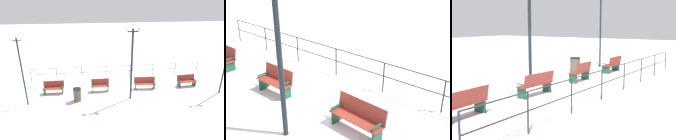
{
  "view_description": "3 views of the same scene",
  "coord_description": "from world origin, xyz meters",
  "views": [
    {
      "loc": [
        13.08,
        -2.48,
        6.87
      ],
      "look_at": [
        -0.82,
        -0.76,
        1.42
      ],
      "focal_mm": 30.4,
      "sensor_mm": 36.0,
      "label": 1
    },
    {
      "loc": [
        5.85,
        5.95,
        5.25
      ],
      "look_at": [
        -0.89,
        0.42,
        1.25
      ],
      "focal_mm": 49.15,
      "sensor_mm": 36.0,
      "label": 2
    },
    {
      "loc": [
        -7.59,
        11.66,
        2.83
      ],
      "look_at": [
        -0.91,
        1.0,
        0.97
      ],
      "focal_mm": 52.17,
      "sensor_mm": 36.0,
      "label": 3
    }
  ],
  "objects": [
    {
      "name": "waterfront_railing",
      "position": [
        -2.59,
        -0.0,
        0.76
      ],
      "size": [
        0.05,
        15.15,
        1.13
      ],
      "color": "#26282D",
      "rests_on": "ground"
    },
    {
      "name": "bench_second",
      "position": [
        -0.13,
        -1.76,
        0.48
      ],
      "size": [
        0.54,
        1.38,
        0.94
      ],
      "rotation": [
        0.0,
        0.0,
        -0.0
      ],
      "color": "maroon",
      "rests_on": "ground"
    },
    {
      "name": "bench_third",
      "position": [
        -0.14,
        1.77,
        0.48
      ],
      "size": [
        0.65,
        1.72,
        0.92
      ],
      "rotation": [
        0.0,
        0.0,
        -0.07
      ],
      "color": "maroon",
      "rests_on": "ground"
    },
    {
      "name": "ground_plane",
      "position": [
        0.0,
        0.0,
        0.0
      ],
      "size": [
        80.0,
        80.0,
        0.0
      ],
      "primitive_type": "plane",
      "color": "white",
      "rests_on": "ground"
    },
    {
      "name": "lamppost_middle",
      "position": [
        1.3,
        0.31,
        3.22
      ],
      "size": [
        0.26,
        1.09,
        5.05
      ],
      "color": "black",
      "rests_on": "ground"
    }
  ]
}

